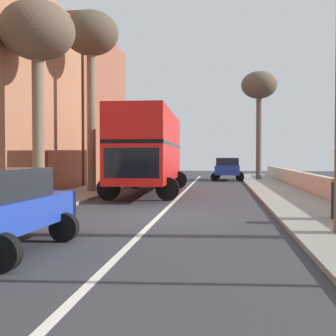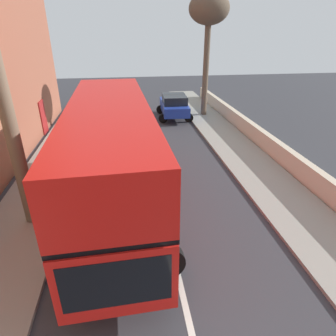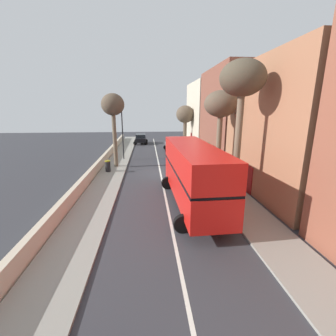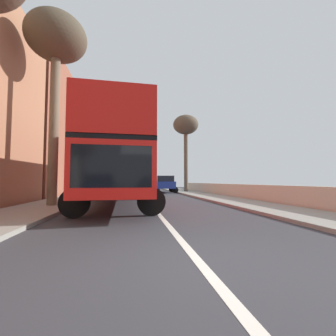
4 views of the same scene
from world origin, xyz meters
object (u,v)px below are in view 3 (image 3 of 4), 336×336
(street_tree_left_0, at_px, (185,115))
(street_tree_left_2, at_px, (242,83))
(parked_car_blue_left_2, at_px, (178,153))
(lamppost_right, at_px, (122,130))
(double_decker_bus, at_px, (193,172))
(litter_bin_right, at_px, (108,166))
(parked_car_grey_left_0, at_px, (172,145))
(street_tree_right_1, at_px, (113,107))
(parked_car_black_right_1, at_px, (141,138))
(street_tree_left_4, at_px, (221,107))

(street_tree_left_0, height_order, street_tree_left_2, street_tree_left_2)
(parked_car_blue_left_2, relative_size, street_tree_left_0, 0.61)
(lamppost_right, bearing_deg, double_decker_bus, 112.18)
(street_tree_left_0, relative_size, lamppost_right, 1.06)
(street_tree_left_0, bearing_deg, street_tree_left_2, 88.68)
(litter_bin_right, bearing_deg, parked_car_grey_left_0, -123.56)
(street_tree_left_0, relative_size, street_tree_right_1, 0.86)
(parked_car_black_right_1, relative_size, parked_car_blue_left_2, 1.06)
(street_tree_left_0, bearing_deg, double_decker_bus, 82.13)
(street_tree_left_0, bearing_deg, lamppost_right, 48.54)
(parked_car_black_right_1, xyz_separation_m, street_tree_left_4, (-7.57, 22.61, 5.52))
(street_tree_right_1, bearing_deg, litter_bin_right, 76.19)
(parked_car_grey_left_0, distance_m, lamppost_right, 9.38)
(street_tree_left_0, height_order, street_tree_left_4, street_tree_left_4)
(parked_car_grey_left_0, distance_m, litter_bin_right, 14.11)
(parked_car_grey_left_0, xyz_separation_m, street_tree_left_4, (-2.57, 14.93, 5.55))
(parked_car_grey_left_0, relative_size, parked_car_blue_left_2, 1.12)
(street_tree_left_0, bearing_deg, street_tree_left_4, 89.57)
(street_tree_right_1, xyz_separation_m, street_tree_left_4, (-9.83, 5.36, 0.03))
(double_decker_bus, xyz_separation_m, street_tree_left_4, (-3.37, -5.58, 4.14))
(litter_bin_right, bearing_deg, parked_car_blue_left_2, -148.87)
(lamppost_right, bearing_deg, parked_car_blue_left_2, 169.57)
(parked_car_grey_left_0, relative_size, lamppost_right, 0.72)
(parked_car_grey_left_0, bearing_deg, parked_car_blue_left_2, 90.03)
(double_decker_bus, distance_m, lamppost_right, 15.96)
(double_decker_bus, distance_m, street_tree_left_4, 7.72)
(street_tree_right_1, height_order, litter_bin_right, street_tree_right_1)
(parked_car_black_right_1, distance_m, street_tree_left_0, 9.19)
(parked_car_grey_left_0, relative_size, litter_bin_right, 4.01)
(street_tree_left_4, distance_m, lamppost_right, 13.36)
(lamppost_right, xyz_separation_m, litter_bin_right, (1.00, 5.96, -3.11))
(parked_car_black_right_1, height_order, street_tree_right_1, street_tree_right_1)
(double_decker_bus, relative_size, street_tree_left_4, 1.31)
(parked_car_black_right_1, bearing_deg, street_tree_right_1, 82.53)
(parked_car_black_right_1, xyz_separation_m, lamppost_right, (1.80, 13.48, 2.83))
(lamppost_right, bearing_deg, street_tree_left_4, 135.74)
(double_decker_bus, height_order, street_tree_right_1, street_tree_right_1)
(parked_car_black_right_1, bearing_deg, street_tree_left_2, 104.31)
(street_tree_left_2, xyz_separation_m, litter_bin_right, (9.94, -8.54, -7.14))
(parked_car_grey_left_0, height_order, street_tree_left_0, street_tree_left_0)
(lamppost_right, distance_m, litter_bin_right, 6.80)
(double_decker_bus, height_order, parked_car_grey_left_0, double_decker_bus)
(litter_bin_right, bearing_deg, parked_car_black_right_1, -98.20)
(parked_car_blue_left_2, bearing_deg, lamppost_right, -10.43)
(double_decker_bus, bearing_deg, parked_car_grey_left_0, -92.23)
(street_tree_left_4, bearing_deg, double_decker_bus, 58.86)
(double_decker_bus, bearing_deg, litter_bin_right, -51.34)
(street_tree_left_0, relative_size, street_tree_left_2, 0.73)
(street_tree_left_0, xyz_separation_m, street_tree_right_1, (9.98, 14.54, 1.29))
(parked_car_grey_left_0, xyz_separation_m, street_tree_right_1, (7.26, 9.56, 5.52))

